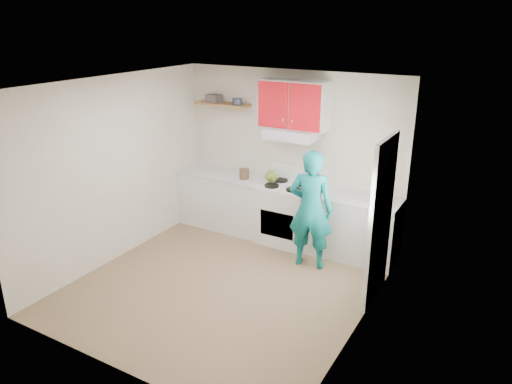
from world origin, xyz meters
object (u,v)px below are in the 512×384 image
Objects in this scene: stove at (286,214)px; tin at (237,101)px; person at (311,210)px; kettle at (272,176)px; crock at (244,174)px.

stove is 1.89m from tin.
person is at bearing -23.27° from tin.
kettle is (-0.29, 0.05, 0.55)m from stove.
stove is 0.55× the size of person.
crock is at bearing -40.07° from tin.
stove is 5.08× the size of crock.
tin is at bearing 139.93° from crock.
kettle is 0.45m from crock.
person is (1.36, -0.49, -0.15)m from crock.
tin is 0.88× the size of crock.
tin is 2.13m from person.
stove is 0.90m from crock.
stove is at bearing 2.83° from crock.
kettle is 1.17× the size of crock.
tin is 0.09× the size of person.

